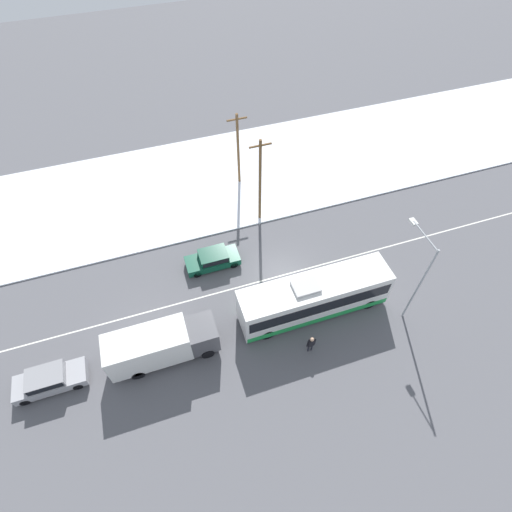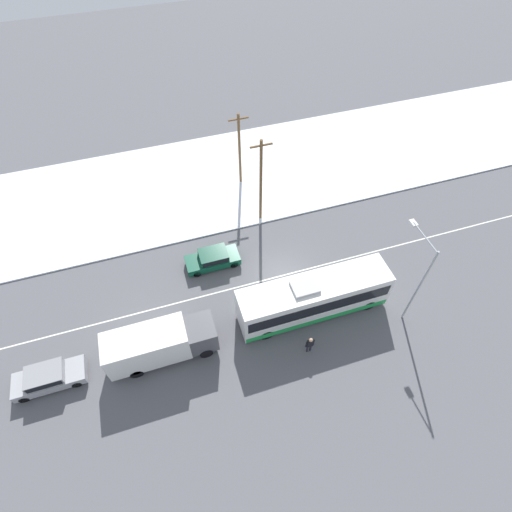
{
  "view_description": "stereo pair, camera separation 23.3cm",
  "coord_description": "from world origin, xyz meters",
  "px_view_note": "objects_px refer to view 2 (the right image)",
  "views": [
    {
      "loc": [
        -7.9,
        -17.22,
        25.95
      ],
      "look_at": [
        -1.71,
        1.49,
        1.4
      ],
      "focal_mm": 28.0,
      "sensor_mm": 36.0,
      "label": 1
    },
    {
      "loc": [
        -7.68,
        -17.29,
        25.95
      ],
      "look_at": [
        -1.71,
        1.49,
        1.4
      ],
      "focal_mm": 28.0,
      "sensor_mm": 36.0,
      "label": 2
    }
  ],
  "objects_px": {
    "pedestrian_at_stop": "(310,344)",
    "streetlamp": "(418,272)",
    "parked_car_near_truck": "(48,377)",
    "city_bus": "(313,298)",
    "utility_pole_roadside": "(261,181)",
    "sedan_car": "(213,258)",
    "box_truck": "(159,343)",
    "utility_pole_snowlot": "(240,149)"
  },
  "relations": [
    {
      "from": "pedestrian_at_stop",
      "to": "streetlamp",
      "type": "xyz_separation_m",
      "value": [
        7.67,
        1.01,
        3.78
      ]
    },
    {
      "from": "parked_car_near_truck",
      "to": "city_bus",
      "type": "bearing_deg",
      "value": -0.27
    },
    {
      "from": "pedestrian_at_stop",
      "to": "utility_pole_roadside",
      "type": "relative_size",
      "value": 0.21
    },
    {
      "from": "sedan_car",
      "to": "utility_pole_roadside",
      "type": "relative_size",
      "value": 0.52
    },
    {
      "from": "box_truck",
      "to": "pedestrian_at_stop",
      "type": "distance_m",
      "value": 10.16
    },
    {
      "from": "parked_car_near_truck",
      "to": "pedestrian_at_stop",
      "type": "height_order",
      "value": "pedestrian_at_stop"
    },
    {
      "from": "sedan_car",
      "to": "parked_car_near_truck",
      "type": "height_order",
      "value": "parked_car_near_truck"
    },
    {
      "from": "sedan_car",
      "to": "pedestrian_at_stop",
      "type": "relative_size",
      "value": 2.44
    },
    {
      "from": "sedan_car",
      "to": "utility_pole_snowlot",
      "type": "distance_m",
      "value": 10.85
    },
    {
      "from": "sedan_car",
      "to": "utility_pole_snowlot",
      "type": "relative_size",
      "value": 0.59
    },
    {
      "from": "pedestrian_at_stop",
      "to": "utility_pole_snowlot",
      "type": "height_order",
      "value": "utility_pole_snowlot"
    },
    {
      "from": "utility_pole_snowlot",
      "to": "box_truck",
      "type": "bearing_deg",
      "value": -122.93
    },
    {
      "from": "city_bus",
      "to": "sedan_car",
      "type": "xyz_separation_m",
      "value": [
        -5.92,
        6.48,
        -0.97
      ]
    },
    {
      "from": "pedestrian_at_stop",
      "to": "parked_car_near_truck",
      "type": "bearing_deg",
      "value": 169.76
    },
    {
      "from": "box_truck",
      "to": "pedestrian_at_stop",
      "type": "relative_size",
      "value": 4.13
    },
    {
      "from": "sedan_car",
      "to": "streetlamp",
      "type": "distance_m",
      "value": 15.38
    },
    {
      "from": "pedestrian_at_stop",
      "to": "utility_pole_roadside",
      "type": "distance_m",
      "value": 13.72
    },
    {
      "from": "streetlamp",
      "to": "sedan_car",
      "type": "bearing_deg",
      "value": 145.12
    },
    {
      "from": "streetlamp",
      "to": "utility_pole_snowlot",
      "type": "height_order",
      "value": "streetlamp"
    },
    {
      "from": "city_bus",
      "to": "utility_pole_snowlot",
      "type": "bearing_deg",
      "value": 93.45
    },
    {
      "from": "box_truck",
      "to": "streetlamp",
      "type": "bearing_deg",
      "value": -5.89
    },
    {
      "from": "city_bus",
      "to": "utility_pole_roadside",
      "type": "distance_m",
      "value": 10.65
    },
    {
      "from": "box_truck",
      "to": "utility_pole_roadside",
      "type": "bearing_deg",
      "value": 44.93
    },
    {
      "from": "utility_pole_roadside",
      "to": "utility_pole_snowlot",
      "type": "height_order",
      "value": "utility_pole_roadside"
    },
    {
      "from": "parked_car_near_truck",
      "to": "pedestrian_at_stop",
      "type": "distance_m",
      "value": 17.37
    },
    {
      "from": "streetlamp",
      "to": "box_truck",
      "type": "bearing_deg",
      "value": 174.11
    },
    {
      "from": "box_truck",
      "to": "sedan_car",
      "type": "distance_m",
      "value": 8.55
    },
    {
      "from": "sedan_car",
      "to": "parked_car_near_truck",
      "type": "relative_size",
      "value": 0.95
    },
    {
      "from": "box_truck",
      "to": "utility_pole_snowlot",
      "type": "distance_m",
      "value": 18.95
    },
    {
      "from": "city_bus",
      "to": "streetlamp",
      "type": "relative_size",
      "value": 1.44
    },
    {
      "from": "parked_car_near_truck",
      "to": "streetlamp",
      "type": "bearing_deg",
      "value": -4.8
    },
    {
      "from": "pedestrian_at_stop",
      "to": "streetlamp",
      "type": "bearing_deg",
      "value": 7.49
    },
    {
      "from": "city_bus",
      "to": "pedestrian_at_stop",
      "type": "bearing_deg",
      "value": -115.46
    },
    {
      "from": "city_bus",
      "to": "sedan_car",
      "type": "relative_size",
      "value": 2.55
    },
    {
      "from": "parked_car_near_truck",
      "to": "utility_pole_roadside",
      "type": "distance_m",
      "value": 20.89
    },
    {
      "from": "city_bus",
      "to": "parked_car_near_truck",
      "type": "distance_m",
      "value": 18.55
    },
    {
      "from": "parked_car_near_truck",
      "to": "streetlamp",
      "type": "distance_m",
      "value": 25.18
    },
    {
      "from": "streetlamp",
      "to": "utility_pole_roadside",
      "type": "distance_m",
      "value": 14.11
    },
    {
      "from": "city_bus",
      "to": "box_truck",
      "type": "relative_size",
      "value": 1.51
    },
    {
      "from": "streetlamp",
      "to": "utility_pole_roadside",
      "type": "relative_size",
      "value": 0.92
    },
    {
      "from": "box_truck",
      "to": "parked_car_near_truck",
      "type": "relative_size",
      "value": 1.61
    },
    {
      "from": "box_truck",
      "to": "sedan_car",
      "type": "bearing_deg",
      "value": 51.8
    }
  ]
}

